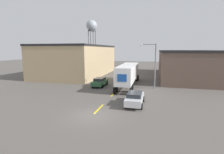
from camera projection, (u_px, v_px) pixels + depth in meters
The scene contains 9 objects.
ground_plane at pixel (93, 115), 16.83m from camera, with size 160.00×160.00×0.00m, color #56514C.
road_centerline at pixel (114, 94), 25.13m from camera, with size 0.20×16.54×0.01m.
warehouse_left at pixel (78, 60), 43.63m from camera, with size 13.32×22.99×7.37m.
warehouse_right at pixel (188, 64), 39.72m from camera, with size 12.64×25.69×6.15m.
semi_truck at pixel (129, 72), 30.63m from camera, with size 2.96×14.58×3.79m.
parked_car_right_near at pixel (135, 98), 19.96m from camera, with size 1.99×4.47×1.49m.
parked_car_left_far at pixel (100, 82), 30.19m from camera, with size 1.99×4.47×1.49m.
water_tower at pixel (92, 27), 74.89m from camera, with size 4.63×4.63×18.83m.
street_lamp at pixel (153, 62), 27.82m from camera, with size 2.68×0.32×7.25m.
Camera 1 is at (5.76, -15.09, 6.29)m, focal length 28.00 mm.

